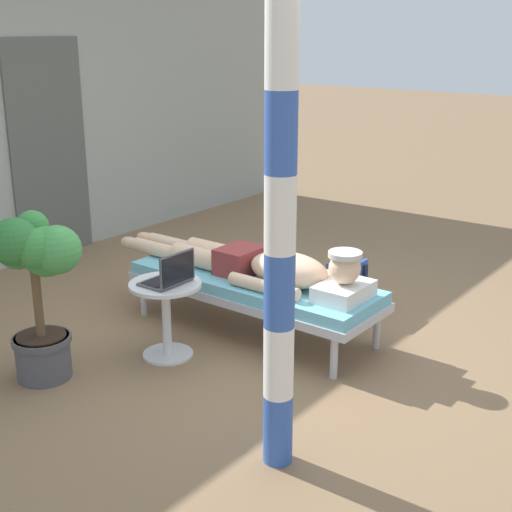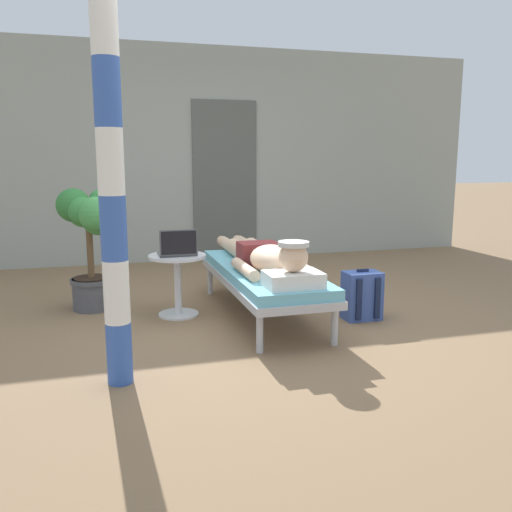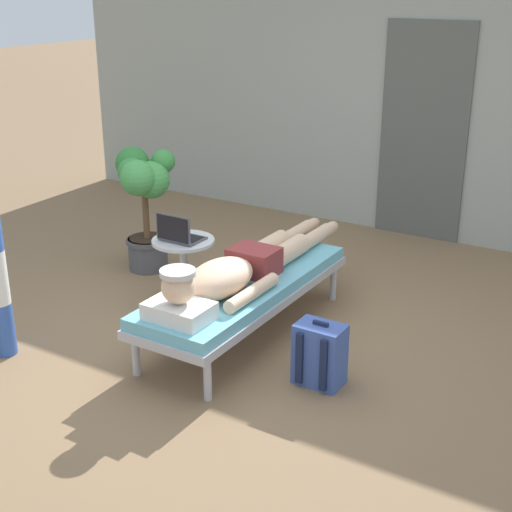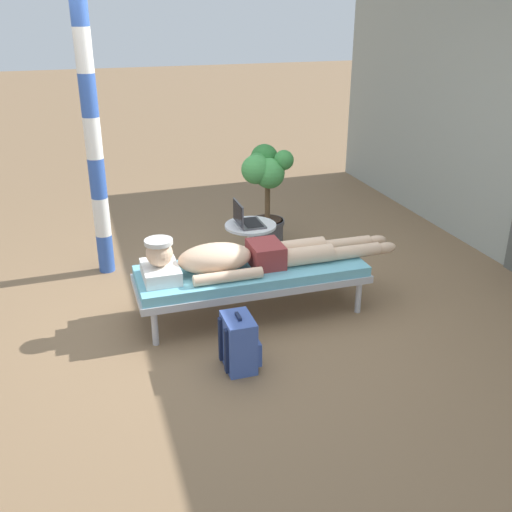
% 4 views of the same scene
% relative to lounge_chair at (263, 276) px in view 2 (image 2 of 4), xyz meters
% --- Properties ---
extents(ground_plane, '(40.00, 40.00, 0.00)m').
position_rel_lounge_chair_xyz_m(ground_plane, '(-0.08, -0.14, -0.35)').
color(ground_plane, '#846647').
extents(house_wall_back, '(7.60, 0.20, 2.70)m').
position_rel_lounge_chair_xyz_m(house_wall_back, '(-0.00, 2.78, 1.00)').
color(house_wall_back, '#999E93').
rests_on(house_wall_back, ground).
extents(house_door_panel, '(0.84, 0.03, 2.04)m').
position_rel_lounge_chair_xyz_m(house_door_panel, '(0.30, 2.67, 0.67)').
color(house_door_panel, '#545651').
rests_on(house_door_panel, ground).
extents(lounge_chair, '(0.66, 1.91, 0.42)m').
position_rel_lounge_chair_xyz_m(lounge_chair, '(0.00, 0.00, 0.00)').
color(lounge_chair, '#B7B7BC').
rests_on(lounge_chair, ground).
extents(person_reclining, '(0.53, 2.17, 0.33)m').
position_rel_lounge_chair_xyz_m(person_reclining, '(0.00, -0.08, 0.17)').
color(person_reclining, white).
rests_on(person_reclining, lounge_chair).
extents(side_table, '(0.48, 0.48, 0.52)m').
position_rel_lounge_chair_xyz_m(side_table, '(-0.69, 0.20, 0.01)').
color(side_table, silver).
rests_on(side_table, ground).
extents(laptop, '(0.31, 0.24, 0.23)m').
position_rel_lounge_chair_xyz_m(laptop, '(-0.69, 0.15, 0.24)').
color(laptop, '#4C4C51').
rests_on(laptop, side_table).
extents(backpack, '(0.30, 0.26, 0.42)m').
position_rel_lounge_chair_xyz_m(backpack, '(0.76, -0.32, -0.15)').
color(backpack, '#3F59A5').
rests_on(backpack, ground).
extents(potted_plant, '(0.50, 0.53, 1.07)m').
position_rel_lounge_chair_xyz_m(potted_plant, '(-1.38, 0.59, 0.34)').
color(potted_plant, '#4C4C51').
rests_on(potted_plant, ground).
extents(porch_post, '(0.15, 0.15, 2.60)m').
position_rel_lounge_chair_xyz_m(porch_post, '(-1.22, -1.10, 0.96)').
color(porch_post, '#3359B2').
rests_on(porch_post, ground).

